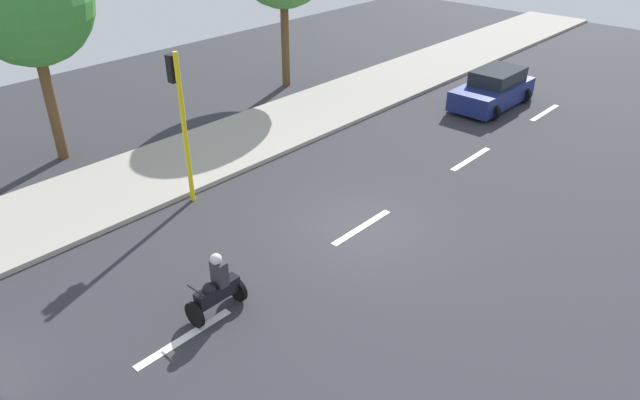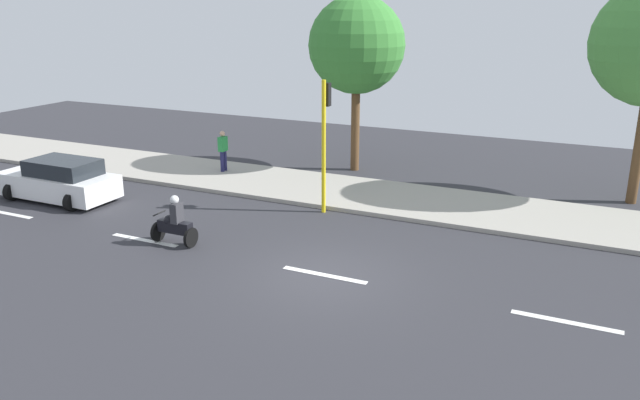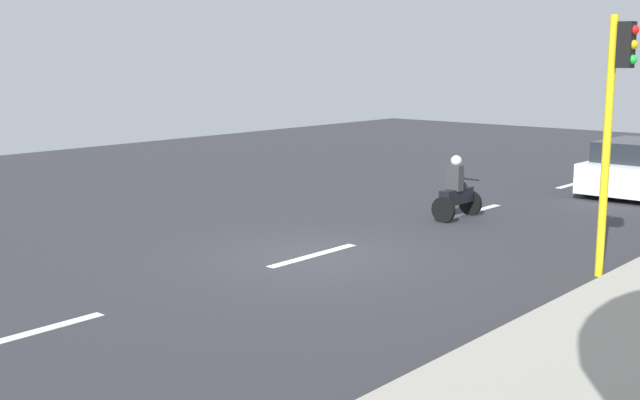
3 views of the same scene
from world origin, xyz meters
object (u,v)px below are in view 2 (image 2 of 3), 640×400
object	(u,v)px
pedestrian_near_signal	(223,150)
traffic_light_corner	(325,127)
street_tree_south	(357,46)
car_white	(59,181)
motorcycle	(174,224)

from	to	relation	value
pedestrian_near_signal	traffic_light_corner	world-z (taller)	traffic_light_corner
traffic_light_corner	street_tree_south	distance (m)	6.23
car_white	pedestrian_near_signal	size ratio (longest dim) A/B	2.62
pedestrian_near_signal	traffic_light_corner	bearing A→B (deg)	-114.33
car_white	traffic_light_corner	xyz separation A→B (m)	(2.85, -9.28, 2.22)
motorcycle	traffic_light_corner	distance (m)	5.89
pedestrian_near_signal	street_tree_south	size ratio (longest dim) A/B	0.23
pedestrian_near_signal	street_tree_south	world-z (taller)	street_tree_south
pedestrian_near_signal	street_tree_south	distance (m)	6.94
motorcycle	street_tree_south	world-z (taller)	street_tree_south
motorcycle	traffic_light_corner	xyz separation A→B (m)	(4.70, -2.72, 2.29)
car_white	motorcycle	size ratio (longest dim) A/B	2.89
pedestrian_near_signal	traffic_light_corner	distance (m)	6.71
motorcycle	street_tree_south	xyz separation A→B (m)	(10.37, -1.53, 4.56)
pedestrian_near_signal	street_tree_south	xyz separation A→B (m)	(3.02, -4.67, 4.15)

